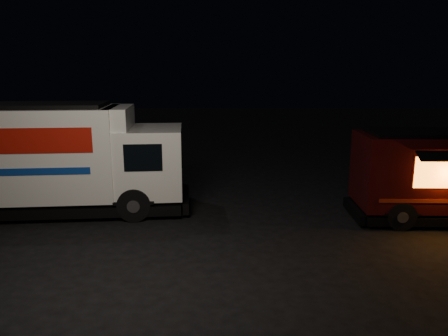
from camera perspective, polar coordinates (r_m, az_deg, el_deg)
ground at (r=12.20m, az=-5.69°, el=-8.35°), size 80.00×80.00×0.00m
white_truck at (r=14.33m, az=-19.87°, el=1.20°), size 7.67×3.16×3.39m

